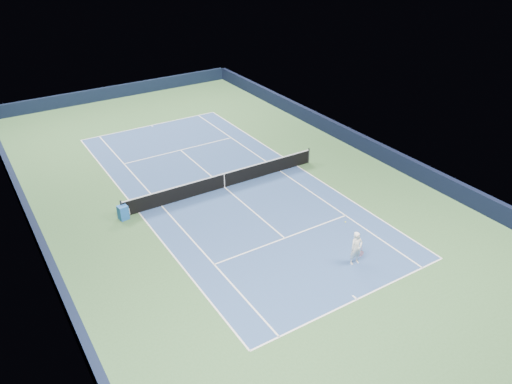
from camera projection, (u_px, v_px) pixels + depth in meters
ground at (225, 187)px, 30.43m from camera, size 40.00×40.00×0.00m
wall_far at (117, 92)px, 44.76m from camera, size 22.00×0.35×1.10m
wall_right at (358, 141)px, 35.17m from camera, size 0.35×40.00×1.10m
wall_left at (37, 233)px, 25.15m from camera, size 0.35×40.00×1.10m
court_surface at (225, 187)px, 30.43m from camera, size 10.97×23.77×0.01m
baseline_far at (151, 125)px, 39.18m from camera, size 10.97×0.08×0.00m
baseline_near at (357, 299)px, 21.67m from camera, size 10.97×0.08×0.00m
sideline_doubles_right at (297, 166)px, 32.97m from camera, size 0.08×23.77×0.00m
sideline_doubles_left at (139, 213)px, 27.88m from camera, size 0.08×23.77×0.00m
sideline_singles_right at (280, 171)px, 32.33m from camera, size 0.08×23.77×0.00m
sideline_singles_left at (162, 206)px, 28.52m from camera, size 0.08×23.77×0.00m
service_line_far at (180, 150)px, 35.14m from camera, size 8.23×0.08×0.00m
service_line_near at (285, 238)px, 25.71m from camera, size 8.23×0.08×0.00m
center_service_line at (225, 187)px, 30.42m from camera, size 0.08×12.80×0.00m
center_mark_far at (152, 126)px, 39.07m from camera, size 0.08×0.30×0.00m
center_mark_near at (355, 297)px, 21.78m from camera, size 0.08×0.30×0.00m
tennis_net at (224, 180)px, 30.18m from camera, size 12.90×0.10×1.07m
sponsor_cube at (123, 212)px, 27.14m from camera, size 0.60×0.53×0.82m
tennis_player at (356, 248)px, 23.49m from camera, size 0.81×1.27×1.79m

